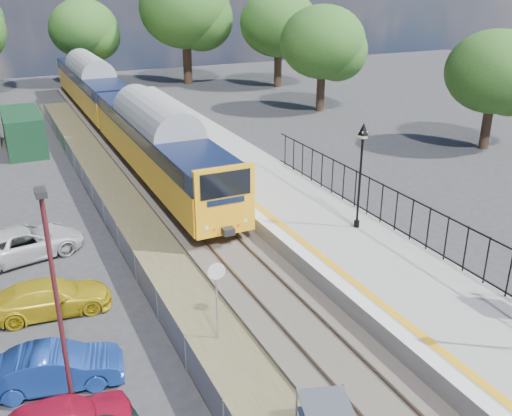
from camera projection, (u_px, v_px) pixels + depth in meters
ground at (323, 352)px, 17.97m from camera, size 120.00×120.00×0.00m
track_bed at (203, 235)px, 25.85m from camera, size 5.90×80.00×0.29m
platform at (311, 224)px, 26.16m from camera, size 5.00×70.00×0.90m
platform_edge at (271, 222)px, 25.17m from camera, size 0.90×70.00×0.01m
victorian_lamp_north at (362, 152)px, 23.46m from camera, size 0.44×0.44×4.60m
palisade_fence at (442, 235)px, 21.73m from camera, size 0.12×26.00×2.00m
wire_fence at (108, 221)px, 26.13m from camera, size 0.06×52.00×1.20m
tree_line at (95, 29)px, 51.21m from camera, size 56.80×43.80×11.88m
train at (117, 106)px, 40.91m from camera, size 2.82×40.83×3.51m
speed_sign at (217, 288)px, 17.84m from camera, size 0.57×0.14×2.83m
carpark_lamp at (56, 296)px, 13.89m from camera, size 0.25×0.50×6.54m
car_blue at (56, 368)px, 16.28m from camera, size 3.94×1.95×1.24m
car_yellow at (50, 297)px, 19.87m from camera, size 4.29×2.02×1.21m
car_white at (25, 243)px, 23.80m from camera, size 5.12×3.17×1.32m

